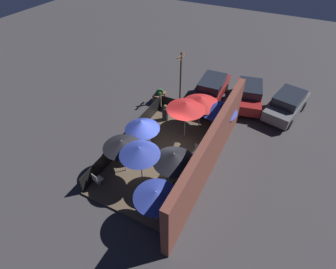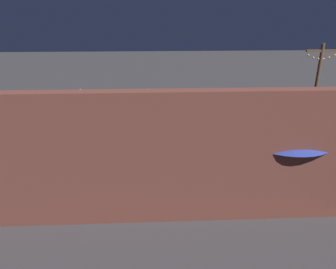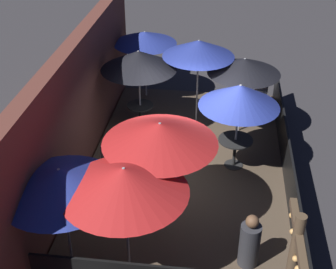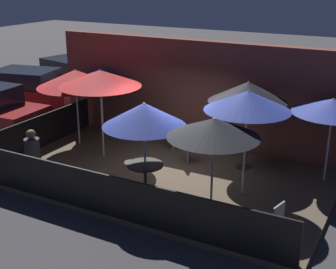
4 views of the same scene
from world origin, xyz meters
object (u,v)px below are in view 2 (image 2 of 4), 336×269
at_px(patio_umbrella_7, 98,96).
at_px(patron_0, 238,132).
at_px(light_post, 316,91).
at_px(patio_umbrella_1, 91,119).
at_px(patio_umbrella_5, 287,130).
at_px(dining_table_1, 95,171).
at_px(patio_umbrella_6, 81,97).
at_px(patio_chair_2, 152,166).
at_px(patio_chair_0, 62,131).
at_px(patio_chair_1, 181,177).
at_px(patio_umbrella_3, 273,111).
at_px(patio_umbrella_2, 6,128).
at_px(patio_umbrella_0, 149,97).
at_px(dining_table_0, 150,134).
at_px(patio_umbrella_4, 228,100).
at_px(planter_box, 273,123).

distance_m(patio_umbrella_7, patron_0, 5.13).
bearing_deg(light_post, patron_0, 4.01).
height_order(patio_umbrella_1, patron_0, patio_umbrella_1).
relative_size(patio_umbrella_5, dining_table_1, 2.94).
distance_m(patio_umbrella_6, patio_chair_2, 2.94).
distance_m(patio_umbrella_6, patio_chair_0, 2.84).
bearing_deg(patio_chair_1, patio_umbrella_3, -153.35).
height_order(dining_table_1, patio_chair_0, patio_chair_0).
xyz_separation_m(patio_umbrella_2, patio_umbrella_7, (-1.82, -2.93, 0.03)).
distance_m(patio_umbrella_0, patio_chair_1, 3.36).
bearing_deg(dining_table_0, patio_umbrella_0, 0.00).
distance_m(patio_umbrella_1, patio_umbrella_6, 1.62).
bearing_deg(patio_umbrella_7, patio_umbrella_1, 94.97).
height_order(patio_umbrella_0, dining_table_0, patio_umbrella_0).
bearing_deg(patio_umbrella_7, patron_0, -178.10).
xyz_separation_m(patio_umbrella_4, planter_box, (-2.71, -3.21, -1.88)).
bearing_deg(light_post, patio_umbrella_2, 19.17).
bearing_deg(patio_umbrella_1, patio_umbrella_5, 174.17).
distance_m(patio_chair_2, planter_box, 6.32).
bearing_deg(patio_umbrella_7, patio_umbrella_6, 77.09).
relative_size(patio_umbrella_1, patio_umbrella_3, 1.03).
height_order(dining_table_1, patio_chair_1, patio_chair_1).
bearing_deg(patio_umbrella_1, dining_table_0, -119.43).
bearing_deg(patio_umbrella_5, patio_umbrella_0, -42.01).
height_order(patio_umbrella_5, dining_table_0, patio_umbrella_5).
relative_size(patio_umbrella_1, patio_umbrella_7, 1.08).
height_order(patio_umbrella_2, patio_umbrella_4, patio_umbrella_4).
distance_m(patio_chair_1, patron_0, 3.98).
xyz_separation_m(patio_chair_2, patron_0, (-3.15, -2.51, 0.01)).
xyz_separation_m(patio_umbrella_2, patio_chair_2, (-3.60, -0.58, -1.42)).
bearing_deg(patio_chair_2, dining_table_0, -102.87).
relative_size(patio_umbrella_3, patio_chair_0, 2.43).
bearing_deg(patio_umbrella_5, dining_table_0, -42.01).
bearing_deg(patron_0, patio_chair_2, 66.70).
distance_m(patio_umbrella_3, patio_chair_0, 7.43).
distance_m(patio_chair_0, patio_chair_1, 5.48).
bearing_deg(dining_table_1, planter_box, -146.46).
xyz_separation_m(patio_umbrella_1, patio_umbrella_6, (0.52, -1.53, 0.20)).
height_order(patio_umbrella_3, dining_table_1, patio_umbrella_3).
height_order(dining_table_1, light_post, light_post).
xyz_separation_m(patio_umbrella_3, patio_chair_1, (2.67, 0.95, -1.51)).
xyz_separation_m(patio_umbrella_1, patio_chair_2, (-1.54, -0.39, -1.56)).
relative_size(patio_umbrella_1, planter_box, 2.15).
relative_size(patio_umbrella_3, patio_chair_2, 2.44).
xyz_separation_m(patio_umbrella_7, dining_table_1, (-0.24, 2.74, -1.38)).
height_order(patio_umbrella_4, light_post, light_post).
relative_size(patio_umbrella_4, patio_chair_0, 2.64).
height_order(patio_umbrella_5, patio_chair_2, patio_umbrella_5).
bearing_deg(dining_table_1, patio_chair_1, 172.83).
bearing_deg(patio_umbrella_7, dining_table_0, 175.86).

